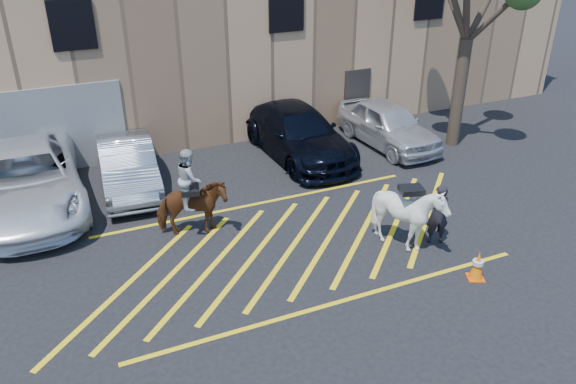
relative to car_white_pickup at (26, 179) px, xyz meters
name	(u,v)px	position (x,y,z in m)	size (l,w,h in m)	color
ground	(288,240)	(6.04, -4.65, -0.88)	(90.00, 90.00, 0.00)	black
car_white_pickup	(26,179)	(0.00, 0.00, 0.00)	(2.93, 6.36, 1.77)	silver
car_silver_sedan	(128,165)	(2.83, 0.17, -0.13)	(1.59, 4.57, 1.50)	gray
car_blue_suv	(298,133)	(8.63, 0.40, -0.06)	(2.32, 5.70, 1.65)	black
car_white_suv	(388,124)	(11.98, -0.05, -0.10)	(1.85, 4.60, 1.57)	silver
handler	(438,214)	(9.47, -6.23, -0.07)	(0.59, 0.39, 1.63)	black
warehouse	(169,20)	(6.03, 7.34, 2.77)	(32.42, 10.20, 7.30)	tan
hatching_zone	(293,246)	(6.04, -4.95, -0.88)	(12.60, 5.12, 0.01)	yellow
mounted_bay	(191,201)	(3.88, -3.35, 0.09)	(1.97, 1.22, 2.42)	#5D2C16
saddled_white	(409,216)	(8.64, -6.16, 0.04)	(1.89, 2.01, 1.83)	white
traffic_cone	(478,265)	(9.36, -7.95, -0.52)	(0.50, 0.50, 0.73)	#E14B09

